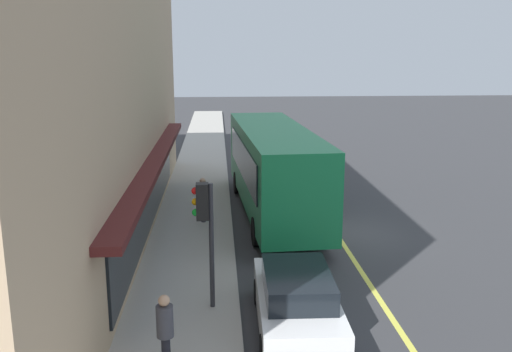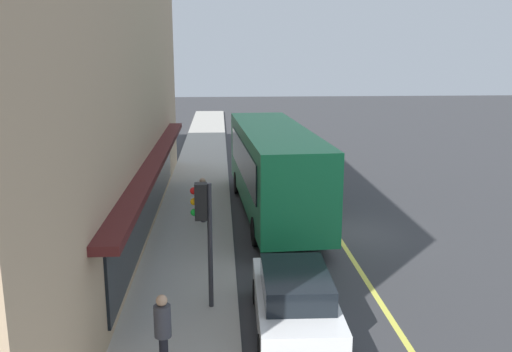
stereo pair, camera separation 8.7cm
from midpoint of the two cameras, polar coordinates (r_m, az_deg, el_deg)
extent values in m
plane|color=#38383A|center=(20.14, 8.23, -5.93)|extent=(120.00, 120.00, 0.00)
cube|color=#B2ADA3|center=(19.70, -6.78, -6.09)|extent=(80.00, 2.91, 0.15)
cube|color=#D8D14C|center=(20.14, 8.23, -5.92)|extent=(36.00, 0.16, 0.01)
cube|color=#4C1919|center=(19.16, -10.58, 1.68)|extent=(17.77, 0.70, 0.20)
cube|color=black|center=(19.48, -11.07, -2.08)|extent=(15.23, 0.08, 2.00)
cube|color=#197F47|center=(21.71, 1.75, 1.06)|extent=(11.12, 3.11, 3.00)
cube|color=black|center=(26.96, -0.05, 4.17)|extent=(0.24, 2.10, 1.80)
cube|color=black|center=(21.19, -1.51, 1.76)|extent=(8.79, 0.55, 1.32)
cube|color=black|center=(21.58, 5.22, 1.91)|extent=(8.79, 0.55, 1.32)
cube|color=#0CF259|center=(26.90, -0.07, 6.07)|extent=(0.19, 1.90, 0.36)
cube|color=#2D2D33|center=(27.34, -0.08, 0.87)|extent=(0.29, 2.41, 0.40)
cylinder|color=black|center=(25.31, -2.04, -0.70)|extent=(1.02, 0.36, 1.00)
cylinder|color=black|center=(25.61, 3.00, -0.55)|extent=(1.02, 0.36, 1.00)
cylinder|color=black|center=(18.58, -0.04, -5.79)|extent=(1.02, 0.36, 1.00)
cylinder|color=black|center=(18.99, 6.77, -5.47)|extent=(1.02, 0.36, 1.00)
cylinder|color=#2D2D33|center=(13.67, -4.82, -7.29)|extent=(0.12, 0.12, 3.20)
cube|color=black|center=(13.32, -5.78, -2.66)|extent=(0.30, 0.30, 0.90)
sphere|color=red|center=(13.26, -6.54, -1.55)|extent=(0.18, 0.18, 0.18)
sphere|color=orange|center=(13.33, -6.51, -2.67)|extent=(0.18, 0.18, 0.18)
sphere|color=green|center=(13.40, -6.48, -3.78)|extent=(0.18, 0.18, 0.18)
cube|color=white|center=(13.29, 4.01, -13.31)|extent=(4.34, 1.90, 0.75)
cube|color=black|center=(12.88, 4.13, -11.01)|extent=(2.44, 1.57, 0.55)
cylinder|color=black|center=(14.62, 0.07, -11.92)|extent=(0.64, 0.23, 0.64)
cylinder|color=black|center=(14.79, 6.57, -11.72)|extent=(0.64, 0.23, 0.64)
cylinder|color=black|center=(12.11, 0.75, -17.56)|extent=(0.64, 0.23, 0.64)
cylinder|color=black|center=(12.31, 8.76, -17.19)|extent=(0.64, 0.23, 0.64)
cylinder|color=#3F3F47|center=(11.25, -9.68, -14.65)|extent=(0.34, 0.34, 0.65)
sphere|color=tan|center=(11.05, -9.77, -12.64)|extent=(0.23, 0.23, 0.23)
cylinder|color=black|center=(20.76, -5.61, -3.66)|extent=(0.18, 0.18, 0.82)
cylinder|color=#33388C|center=(20.56, -5.66, -1.71)|extent=(0.34, 0.34, 0.65)
sphere|color=tan|center=(20.46, -5.69, -0.52)|extent=(0.23, 0.23, 0.23)
camera|label=1|loc=(0.04, -90.11, -0.03)|focal=38.50mm
camera|label=2|loc=(0.04, 89.89, 0.03)|focal=38.50mm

